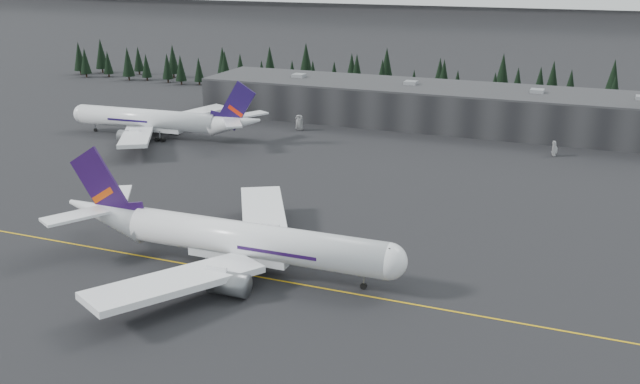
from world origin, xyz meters
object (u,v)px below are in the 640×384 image
at_px(jet_main, 226,237).
at_px(gse_vehicle_b, 554,153).
at_px(gse_vehicle_a, 300,128).
at_px(terminal, 440,106).
at_px(jet_parked, 163,121).

relative_size(jet_main, gse_vehicle_b, 15.46).
bearing_deg(gse_vehicle_a, terminal, 37.48).
distance_m(jet_main, gse_vehicle_a, 105.07).
xyz_separation_m(terminal, jet_parked, (-73.81, -48.77, -1.01)).
distance_m(jet_main, jet_parked, 99.59).
relative_size(gse_vehicle_a, gse_vehicle_b, 1.15).
xyz_separation_m(jet_parked, gse_vehicle_a, (34.52, 24.44, -4.60)).
bearing_deg(gse_vehicle_b, jet_parked, -93.90).
relative_size(terminal, jet_main, 2.40).
xyz_separation_m(jet_parked, gse_vehicle_b, (112.19, 22.42, -4.56)).
distance_m(terminal, gse_vehicle_a, 46.55).
relative_size(jet_main, gse_vehicle_a, 13.41).
xyz_separation_m(terminal, gse_vehicle_b, (38.39, -26.35, -5.57)).
distance_m(gse_vehicle_a, gse_vehicle_b, 77.70).
distance_m(terminal, jet_main, 125.45).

